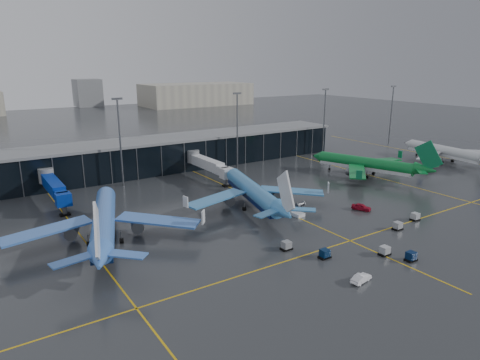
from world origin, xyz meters
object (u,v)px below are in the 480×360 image
mobile_airstair (297,213)px  airliner_arkefly (103,208)px  baggage_carts (372,241)px  airliner_aer_lingus (365,156)px  service_van_white (361,278)px  service_van_red (361,207)px  airliner_ba (445,145)px  airliner_klm_near (253,181)px

mobile_airstair → airliner_arkefly: bearing=162.6°
baggage_carts → mobile_airstair: bearing=94.3°
airliner_arkefly → airliner_aer_lingus: size_ratio=1.10×
airliner_aer_lingus → service_van_white: size_ratio=9.79×
service_van_red → airliner_aer_lingus: bearing=15.1°
airliner_ba → service_van_white: 104.23m
airliner_klm_near → service_van_white: bearing=-84.8°
airliner_klm_near → airliner_ba: (87.11, 3.31, -0.40)m
mobile_airstair → service_van_red: mobile_airstair is taller
mobile_airstair → baggage_carts: bearing=-89.3°
baggage_carts → airliner_aer_lingus: bearing=42.4°
airliner_aer_lingus → mobile_airstair: 45.76m
airliner_aer_lingus → baggage_carts: airliner_aer_lingus is taller
airliner_klm_near → airliner_aer_lingus: (47.35, 5.43, -0.22)m
airliner_klm_near → mobile_airstair: (5.05, -11.10, -5.83)m
service_van_red → airliner_ba: bearing=-7.9°
airliner_aer_lingus → service_van_red: (-26.54, -22.15, -5.58)m
airliner_ba → baggage_carts: airliner_ba is taller
airliner_aer_lingus → airliner_ba: (39.76, -2.13, -0.18)m
airliner_ba → baggage_carts: 88.01m
airliner_arkefly → baggage_carts: (43.63, -31.09, -6.25)m
baggage_carts → service_van_white: size_ratio=8.75×
airliner_arkefly → mobile_airstair: airliner_arkefly is taller
airliner_arkefly → baggage_carts: airliner_arkefly is taller
airliner_klm_near → airliner_aer_lingus: size_ratio=1.04×
airliner_klm_near → service_van_red: size_ratio=9.20×
airliner_arkefly → service_van_white: bearing=-35.4°
service_van_white → airliner_ba: bearing=-74.3°
airliner_klm_near → service_van_red: (20.81, -16.72, -5.80)m
mobile_airstair → service_van_white: mobile_airstair is taller
airliner_ba → airliner_aer_lingus: bearing=-176.4°
airliner_klm_near → service_van_white: size_ratio=10.13×
airliner_klm_near → airliner_aer_lingus: airliner_klm_near is taller
airliner_arkefly → service_van_white: airliner_arkefly is taller
airliner_arkefly → airliner_klm_near: (37.02, 0.74, -0.41)m
airliner_arkefly → baggage_carts: 53.93m
airliner_ba → mobile_airstair: airliner_ba is taller
airliner_arkefly → service_van_white: (29.99, -40.36, -6.31)m
service_van_red → baggage_carts: bearing=-158.0°
baggage_carts → airliner_arkefly: bearing=144.5°
baggage_carts → service_van_white: bearing=-145.8°
airliner_ba → baggage_carts: size_ratio=1.09×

